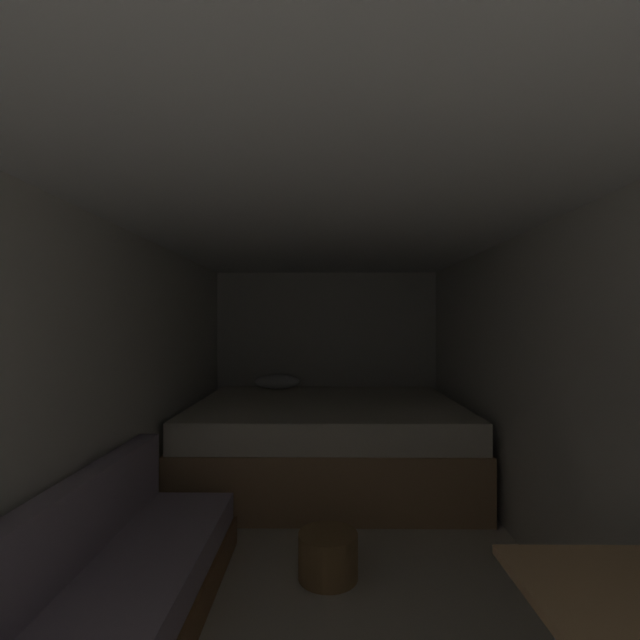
{
  "coord_description": "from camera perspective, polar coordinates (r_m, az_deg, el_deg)",
  "views": [
    {
      "loc": [
        -0.02,
        -0.44,
        1.4
      ],
      "look_at": [
        -0.05,
        2.56,
        1.43
      ],
      "focal_mm": 25.81,
      "sensor_mm": 36.0,
      "label": 1
    }
  ],
  "objects": [
    {
      "name": "ground_plane",
      "position": [
        2.82,
        1.02,
        -30.29
      ],
      "size": [
        7.32,
        7.32,
        0.0
      ],
      "primitive_type": "plane",
      "color": "beige"
    },
    {
      "name": "wall_back",
      "position": [
        5.14,
        0.78,
        -5.09
      ],
      "size": [
        2.53,
        0.05,
        1.97
      ],
      "primitive_type": "cube",
      "color": "silver",
      "rests_on": "ground"
    },
    {
      "name": "wall_left",
      "position": [
        2.76,
        -26.01,
        -9.1
      ],
      "size": [
        0.05,
        5.32,
        1.97
      ],
      "primitive_type": "cube",
      "color": "silver",
      "rests_on": "ground"
    },
    {
      "name": "wall_right",
      "position": [
        2.78,
        27.87,
        -9.04
      ],
      "size": [
        0.05,
        5.32,
        1.97
      ],
      "primitive_type": "cube",
      "color": "silver",
      "rests_on": "ground"
    },
    {
      "name": "ceiling_slab",
      "position": [
        2.51,
        1.02,
        13.15
      ],
      "size": [
        2.53,
        5.32,
        0.05
      ],
      "primitive_type": "cube",
      "color": "white",
      "rests_on": "wall_left"
    },
    {
      "name": "bed",
      "position": [
        4.24,
        0.79,
        -14.74
      ],
      "size": [
        2.31,
        1.91,
        0.86
      ],
      "color": "tan",
      "rests_on": "ground"
    },
    {
      "name": "wicker_basket",
      "position": [
        2.85,
        1.08,
        -27.16
      ],
      "size": [
        0.33,
        0.33,
        0.24
      ],
      "color": "olive",
      "rests_on": "ground"
    }
  ]
}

